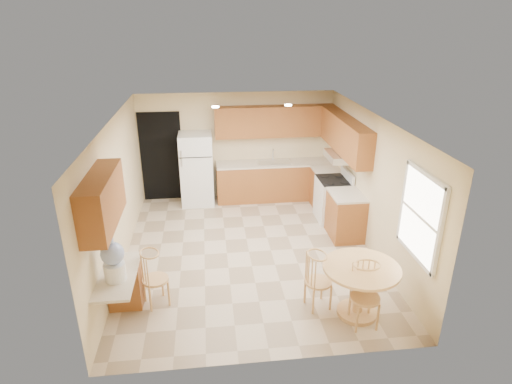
{
  "coord_description": "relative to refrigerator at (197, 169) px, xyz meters",
  "views": [
    {
      "loc": [
        -0.69,
        -6.91,
        4.09
      ],
      "look_at": [
        0.17,
        0.3,
        1.08
      ],
      "focal_mm": 30.0,
      "sensor_mm": 36.0,
      "label": 1
    }
  ],
  "objects": [
    {
      "name": "can_light_b",
      "position": [
        1.85,
        -1.2,
        1.65
      ],
      "size": [
        0.14,
        0.14,
        0.02
      ],
      "primitive_type": "cylinder",
      "color": "white",
      "rests_on": "ceiling"
    },
    {
      "name": "desk_pedestal",
      "position": [
        -1.05,
        -3.72,
        -0.47
      ],
      "size": [
        0.48,
        0.42,
        0.72
      ],
      "primitive_type": "cube",
      "color": "#9E5A28",
      "rests_on": "floor"
    },
    {
      "name": "floor",
      "position": [
        0.95,
        -2.4,
        -0.83
      ],
      "size": [
        5.5,
        5.5,
        0.0
      ],
      "primitive_type": "plane",
      "color": "tan",
      "rests_on": "ground"
    },
    {
      "name": "chair_table_b",
      "position": [
        2.35,
        -4.69,
        -0.25
      ],
      "size": [
        0.42,
        0.42,
        0.95
      ],
      "rotation": [
        0.0,
        0.0,
        3.17
      ],
      "color": "#E0AE70",
      "rests_on": "floor"
    },
    {
      "name": "doorway",
      "position": [
        -0.8,
        0.34,
        0.22
      ],
      "size": [
        0.9,
        0.02,
        2.1
      ],
      "primitive_type": "cube",
      "color": "black",
      "rests_on": "floor"
    },
    {
      "name": "wall_front",
      "position": [
        0.95,
        -5.15,
        0.42
      ],
      "size": [
        4.5,
        0.02,
        2.5
      ],
      "primitive_type": "cube",
      "color": "beige",
      "rests_on": "floor"
    },
    {
      "name": "wall_back",
      "position": [
        0.95,
        0.35,
        0.42
      ],
      "size": [
        4.5,
        0.02,
        2.5
      ],
      "primitive_type": "cube",
      "color": "beige",
      "rests_on": "floor"
    },
    {
      "name": "refrigerator",
      "position": [
        0.0,
        0.0,
        0.0
      ],
      "size": [
        0.73,
        0.72,
        1.67
      ],
      "color": "white",
      "rests_on": "floor"
    },
    {
      "name": "upper_cab_back",
      "position": [
        1.83,
        0.19,
        1.02
      ],
      "size": [
        2.75,
        0.33,
        0.7
      ],
      "primitive_type": "cube",
      "color": "#9E5A28",
      "rests_on": "wall_back"
    },
    {
      "name": "counter_right_b",
      "position": [
        2.9,
        -2.0,
        0.06
      ],
      "size": [
        0.63,
        0.8,
        0.04
      ],
      "primitive_type": "cube",
      "color": "beige",
      "rests_on": "base_cab_right_b"
    },
    {
      "name": "counter_back",
      "position": [
        1.83,
        0.05,
        0.06
      ],
      "size": [
        2.75,
        0.63,
        0.04
      ],
      "primitive_type": "cube",
      "color": "beige",
      "rests_on": "base_cab_back"
    },
    {
      "name": "base_cab_back",
      "position": [
        1.83,
        0.05,
        -0.4
      ],
      "size": [
        2.75,
        0.6,
        0.87
      ],
      "primitive_type": "cube",
      "color": "#9E5A28",
      "rests_on": "floor"
    },
    {
      "name": "water_crock",
      "position": [
        -1.05,
        -4.21,
        0.23
      ],
      "size": [
        0.31,
        0.31,
        0.65
      ],
      "color": "white",
      "rests_on": "desk_top"
    },
    {
      "name": "wall_right",
      "position": [
        3.2,
        -2.4,
        0.42
      ],
      "size": [
        0.02,
        5.5,
        2.5
      ],
      "primitive_type": "cube",
      "color": "beige",
      "rests_on": "floor"
    },
    {
      "name": "range_hood",
      "position": [
        2.95,
        -1.22,
        0.59
      ],
      "size": [
        0.5,
        0.76,
        0.14
      ],
      "primitive_type": "cube",
      "color": "silver",
      "rests_on": "upper_cab_right"
    },
    {
      "name": "chair_desk",
      "position": [
        -0.6,
        -3.85,
        -0.29
      ],
      "size": [
        0.4,
        0.51,
        0.9
      ],
      "rotation": [
        0.0,
        0.0,
        -1.15
      ],
      "color": "#E0AE70",
      "rests_on": "floor"
    },
    {
      "name": "base_cab_right_a",
      "position": [
        2.9,
        -0.54,
        -0.4
      ],
      "size": [
        0.6,
        0.59,
        0.87
      ],
      "primitive_type": "cube",
      "color": "#9E5A28",
      "rests_on": "floor"
    },
    {
      "name": "upper_cab_right",
      "position": [
        3.04,
        -1.19,
        1.02
      ],
      "size": [
        0.33,
        2.42,
        0.7
      ],
      "primitive_type": "cube",
      "color": "#9E5A28",
      "rests_on": "wall_right"
    },
    {
      "name": "upper_cab_left",
      "position": [
        -1.13,
        -4.0,
        1.02
      ],
      "size": [
        0.33,
        1.4,
        0.7
      ],
      "primitive_type": "cube",
      "color": "#9E5A28",
      "rests_on": "wall_left"
    },
    {
      "name": "sink",
      "position": [
        1.8,
        0.05,
        0.08
      ],
      "size": [
        0.78,
        0.44,
        0.01
      ],
      "primitive_type": "cube",
      "color": "silver",
      "rests_on": "counter_back"
    },
    {
      "name": "dining_table",
      "position": [
        2.35,
        -4.37,
        -0.3
      ],
      "size": [
        1.1,
        1.1,
        0.81
      ],
      "rotation": [
        0.0,
        0.0,
        -0.16
      ],
      "color": "#E0AE70",
      "rests_on": "floor"
    },
    {
      "name": "chair_table_a",
      "position": [
        1.81,
        -4.21,
        -0.28
      ],
      "size": [
        0.4,
        0.52,
        0.9
      ],
      "rotation": [
        0.0,
        0.0,
        -1.36
      ],
      "color": "#E0AE70",
      "rests_on": "floor"
    },
    {
      "name": "window",
      "position": [
        3.18,
        -4.25,
        0.67
      ],
      "size": [
        0.06,
        1.12,
        1.3
      ],
      "color": "white",
      "rests_on": "wall_right"
    },
    {
      "name": "can_light_a",
      "position": [
        0.45,
        -1.2,
        1.65
      ],
      "size": [
        0.14,
        0.14,
        0.02
      ],
      "primitive_type": "cylinder",
      "color": "white",
      "rests_on": "ceiling"
    },
    {
      "name": "counter_right_a",
      "position": [
        2.9,
        -0.54,
        0.06
      ],
      "size": [
        0.63,
        0.59,
        0.04
      ],
      "primitive_type": "cube",
      "color": "beige",
      "rests_on": "base_cab_right_a"
    },
    {
      "name": "stove",
      "position": [
        2.88,
        -1.22,
        -0.36
      ],
      "size": [
        0.65,
        0.76,
        1.09
      ],
      "color": "white",
      "rests_on": "floor"
    },
    {
      "name": "desk_top",
      "position": [
        -1.05,
        -4.1,
        -0.08
      ],
      "size": [
        0.5,
        1.2,
        0.04
      ],
      "primitive_type": "cube",
      "color": "beige",
      "rests_on": "desk_pedestal"
    },
    {
      "name": "base_cab_right_b",
      "position": [
        2.9,
        -2.0,
        -0.4
      ],
      "size": [
        0.6,
        0.8,
        0.87
      ],
      "primitive_type": "cube",
      "color": "#9E5A28",
      "rests_on": "floor"
    },
    {
      "name": "ceiling",
      "position": [
        0.95,
        -2.4,
        1.67
      ],
      "size": [
        4.5,
        5.5,
        0.02
      ],
      "primitive_type": "cube",
      "color": "white",
      "rests_on": "wall_back"
    },
    {
      "name": "wall_left",
      "position": [
        -1.3,
        -2.4,
        0.42
      ],
      "size": [
        0.02,
        5.5,
        2.5
      ],
      "primitive_type": "cube",
      "color": "beige",
      "rests_on": "floor"
    }
  ]
}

